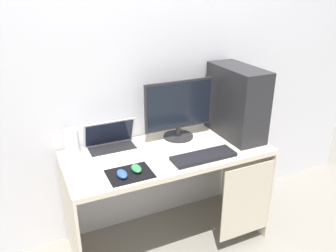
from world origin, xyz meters
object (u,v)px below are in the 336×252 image
mouse_left (136,168)px  monitor (179,110)px  pc_tower (236,102)px  mouse_right (122,174)px  laptop (112,144)px  speaker (72,142)px  keyboard (204,156)px

mouse_left → monitor: bearing=36.5°
pc_tower → mouse_right: size_ratio=5.25×
pc_tower → monitor: 0.41m
laptop → speaker: laptop is taller
pc_tower → keyboard: (-0.39, -0.22, -0.24)m
monitor → laptop: (-0.49, 0.01, -0.17)m
monitor → mouse_left: monitor is taller
laptop → monitor: bearing=-1.5°
laptop → mouse_right: (-0.04, -0.36, -0.02)m
pc_tower → speaker: (-1.13, 0.18, -0.17)m
speaker → mouse_right: size_ratio=1.78×
speaker → mouse_left: speaker is taller
speaker → laptop: bearing=-10.3°
speaker → keyboard: speaker is taller
pc_tower → laptop: size_ratio=1.46×
mouse_left → mouse_right: same height
laptop → mouse_left: 0.34m
pc_tower → monitor: bearing=162.7°
pc_tower → mouse_right: 0.98m
pc_tower → keyboard: size_ratio=1.20×
laptop → mouse_right: bearing=-97.0°
keyboard → mouse_right: size_ratio=4.38×
pc_tower → monitor: (-0.39, 0.12, -0.04)m
laptop → keyboard: (0.50, -0.36, -0.03)m
laptop → speaker: size_ratio=2.01×
keyboard → mouse_right: mouse_right is taller
speaker → mouse_left: bearing=-52.1°
laptop → mouse_left: bearing=-81.6°
mouse_right → monitor: bearing=33.2°
pc_tower → monitor: size_ratio=0.98×
keyboard → mouse_left: size_ratio=4.38×
mouse_right → laptop: bearing=83.0°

